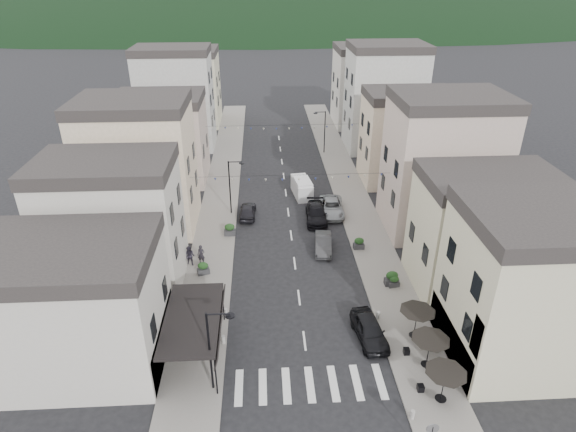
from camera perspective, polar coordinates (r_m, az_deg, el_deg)
name	(u,v)px	position (r m, az deg, el deg)	size (l,w,h in m)	color
ground	(313,410)	(31.07, 3.01, -21.99)	(700.00, 700.00, 0.00)	black
sidewalk_left	(222,190)	(57.28, -7.84, 3.05)	(4.00, 76.00, 0.12)	slate
sidewalk_right	(348,187)	(57.97, 7.12, 3.41)	(4.00, 76.00, 0.12)	slate
hill_backdrop	(262,8)	(320.85, -3.04, 23.40)	(640.00, 360.00, 70.00)	black
boutique_building	(64,313)	(34.28, -25.00, -10.40)	(12.00, 8.00, 8.00)	#BDB6AD
bistro_building	(534,294)	(34.88, 27.16, -8.19)	(10.00, 8.00, 10.00)	beige
boutique_awning	(196,319)	(32.66, -10.84, -11.93)	(3.77, 7.50, 3.28)	black
buildings_row_left	(164,127)	(61.47, -14.47, 10.21)	(10.20, 54.16, 14.00)	#BDB6AD
buildings_row_right	(401,124)	(61.60, 13.27, 10.58)	(10.20, 54.16, 14.50)	beige
cafe_terrace	(430,342)	(32.85, 16.48, -14.18)	(2.50, 8.10, 2.53)	black
streetlamp_left_near	(214,344)	(29.85, -8.80, -14.73)	(1.70, 0.56, 6.00)	black
streetlamp_left_far	(232,182)	(50.21, -6.63, 4.04)	(1.70, 0.56, 6.00)	black
streetlamp_right_far	(323,128)	(67.54, 4.15, 10.40)	(1.70, 0.56, 6.00)	black
bollards	(305,341)	(34.58, 2.05, -14.60)	(11.66, 10.26, 0.60)	gray
bunting_near	(291,178)	(45.74, 0.32, 4.47)	(19.00, 0.28, 0.62)	black
bunting_far	(283,128)	(60.76, -0.63, 10.41)	(19.00, 0.28, 0.62)	black
parked_car_a	(369,330)	(35.36, 9.63, -13.15)	(1.84, 4.58, 1.56)	black
parked_car_b	(323,244)	(44.78, 4.20, -3.29)	(1.47, 4.20, 1.38)	#323234
parked_car_c	(332,207)	(51.40, 5.19, 1.06)	(2.48, 5.37, 1.49)	gray
parked_car_d	(316,214)	(49.90, 3.37, 0.28)	(2.11, 5.20, 1.51)	black
parked_car_e	(248,211)	(50.68, -4.81, 0.61)	(1.66, 4.12, 1.40)	black
delivery_van	(302,187)	(55.17, 1.66, 3.43)	(2.31, 4.59, 2.11)	silver
pedestrian_a	(201,255)	(43.10, -10.25, -4.53)	(0.66, 0.43, 1.81)	black
pedestrian_b	(190,256)	(43.02, -11.56, -4.68)	(0.91, 0.71, 1.87)	black
planter_la	(203,268)	(41.88, -10.02, -6.11)	(1.14, 0.85, 1.14)	#2D2D2F
planter_lb	(230,230)	(47.26, -6.92, -1.61)	(1.11, 0.62, 1.24)	#2F2F31
planter_ra	(394,281)	(40.74, 12.45, -7.56)	(0.96, 0.63, 1.00)	#2E2E31
planter_rb	(392,278)	(40.81, 12.20, -7.23)	(1.17, 0.67, 1.28)	#2A2A2C
planter_rc	(359,243)	(45.24, 8.40, -3.22)	(1.04, 0.60, 1.14)	#2E2E31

